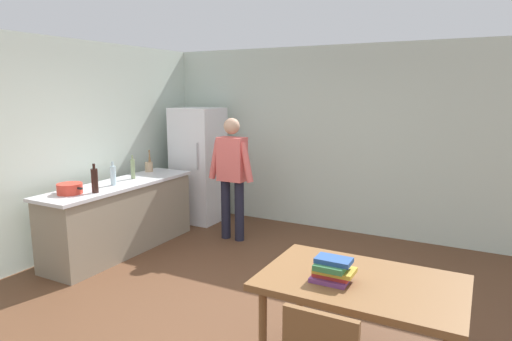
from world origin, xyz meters
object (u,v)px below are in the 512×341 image
Objects in this scene: bottle_vinegar_tall at (133,169)px; bottle_water_clear at (113,175)px; utensil_jar at (149,166)px; refrigerator at (199,165)px; cooking_pot at (70,189)px; bottle_wine_dark at (95,180)px; person at (232,171)px; book_stack at (332,270)px; dining_table at (361,290)px.

bottle_vinegar_tall is 1.07× the size of bottle_water_clear.
refrigerator is at bearing 69.43° from utensil_jar.
bottle_water_clear is (0.24, -0.92, 0.05)m from utensil_jar.
bottle_wine_dark is at bearing 39.27° from cooking_pot.
bottle_vinegar_tall is (-1.09, -0.75, 0.06)m from person.
person reaches higher than utensil_jar.
utensil_jar is 1.37m from bottle_wine_dark.
utensil_jar is at bearing 104.63° from bottle_water_clear.
bottle_wine_dark is (0.36, -1.32, 0.07)m from utensil_jar.
bottle_vinegar_tall is at bearing -71.71° from utensil_jar.
person reaches higher than bottle_water_clear.
person is 1.55m from bottle_water_clear.
bottle_water_clear is at bearing -75.37° from utensil_jar.
book_stack is (3.12, -2.82, -0.07)m from refrigerator.
person is 5.00× the size of bottle_wine_dark.
bottle_water_clear is (-3.36, 0.97, 0.35)m from dining_table.
bottle_vinegar_tall is (0.02, 0.99, 0.08)m from cooking_pot.
utensil_jar is at bearing 152.30° from dining_table.
bottle_wine_dark is at bearing -76.71° from bottle_vinegar_tall.
cooking_pot is at bearing 173.40° from dining_table.
bottle_water_clear is (-1.01, -1.18, 0.05)m from person.
bottle_wine_dark is 3.15m from book_stack.
utensil_jar is at bearing -168.52° from person.
dining_table is 4.37× the size of bottle_vinegar_tall.
person is 5.31× the size of bottle_vinegar_tall.
bottle_wine_dark is 1.18× the size of book_stack.
refrigerator is 2.31m from cooking_pot.
bottle_vinegar_tall reaches higher than bottle_water_clear.
utensil_jar reaches higher than book_stack.
utensil_jar is 0.94× the size of bottle_wine_dark.
refrigerator is at bearing 137.96° from book_stack.
cooking_pot reaches higher than dining_table.
bottle_wine_dark is at bearing 169.96° from dining_table.
dining_table is at bearing 33.14° from book_stack.
utensil_jar is (-0.14, 1.49, 0.02)m from cooking_pot.
cooking_pot is 0.99m from bottle_vinegar_tall.
bottle_vinegar_tall is (-0.14, -1.31, 0.14)m from refrigerator.
bottle_water_clear reaches higher than book_stack.
person reaches higher than dining_table.
bottle_wine_dark is at bearing -119.65° from person.
bottle_vinegar_tall is at bearing 157.96° from dining_table.
bottle_wine_dark is (0.19, -0.82, 0.01)m from bottle_vinegar_tall.
cooking_pot is (-1.11, -1.75, -0.02)m from person.
refrigerator is 1.32m from bottle_vinegar_tall.
book_stack is (2.17, -2.26, -0.15)m from person.
bottle_wine_dark is (0.06, -2.13, 0.15)m from refrigerator.
bottle_water_clear is at bearing -92.05° from refrigerator.
utensil_jar is (-1.25, -0.25, 0.00)m from person.
dining_table is 3.49m from cooking_pot.
utensil_jar and bottle_vinegar_tall have the same top height.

